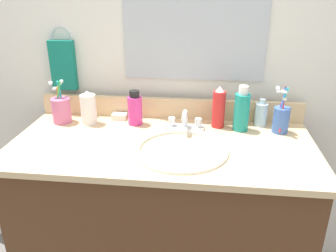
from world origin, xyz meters
The scene contains 17 objects.
vanity_cabinet centered at (0.00, 0.00, 0.39)m, with size 1.11×0.50×0.77m, color #4C2D19.
countertop centered at (0.00, 0.00, 0.78)m, with size 1.16×0.55×0.02m, color #D1B284.
backsplash centered at (0.00, 0.26, 0.84)m, with size 1.16×0.02×0.09m, color #D1B284.
back_wall centered at (0.00, 0.32, 0.65)m, with size 2.26×0.04×1.30m, color silver.
mirror_panel centered at (0.10, 0.30, 1.24)m, with size 0.60×0.01×0.56m, color #B2BCC6.
towel_ring centered at (-0.48, 0.30, 1.13)m, with size 0.10×0.10×0.01m, color silver.
hand_towel centered at (-0.48, 0.28, 1.01)m, with size 0.11×0.04×0.22m, color #147260.
sink_basin centered at (0.08, -0.06, 0.76)m, with size 0.35×0.35×0.11m.
faucet centered at (0.08, 0.14, 0.82)m, with size 0.16×0.10×0.08m.
bottle_gel_clear centered at (0.39, 0.22, 0.85)m, with size 0.05×0.05×0.12m.
bottle_lotion_white centered at (-0.33, 0.15, 0.86)m, with size 0.07×0.07×0.15m.
bottle_spray_red centered at (0.21, 0.18, 0.88)m, with size 0.05×0.05×0.18m.
bottle_mouthwash_teal centered at (0.31, 0.16, 0.88)m, with size 0.06×0.06×0.19m.
bottle_soap_pink centered at (-0.14, 0.17, 0.86)m, with size 0.06×0.06×0.15m.
cup_pink centered at (-0.46, 0.15, 0.85)m, with size 0.09×0.08×0.19m.
cup_blue_plastic centered at (0.46, 0.15, 0.85)m, with size 0.06×0.08×0.19m.
soap_bar centered at (-0.22, 0.22, 0.81)m, with size 0.06×0.04×0.02m, color white.
Camera 1 is at (0.16, -1.17, 1.37)m, focal length 36.82 mm.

